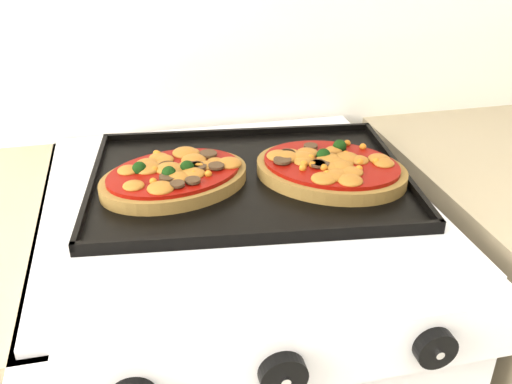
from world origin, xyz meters
name	(u,v)px	position (x,y,z in m)	size (l,w,h in m)	color
control_panel	(286,361)	(-0.04, 1.39, 0.85)	(0.60, 0.02, 0.09)	white
knob_center	(283,375)	(-0.05, 1.37, 0.85)	(0.06, 0.06, 0.02)	black
knob_right	(435,348)	(0.14, 1.37, 0.85)	(0.05, 0.05, 0.02)	black
baking_tray	(249,177)	(-0.01, 1.73, 0.92)	(0.51, 0.38, 0.02)	black
pizza_left	(174,176)	(-0.13, 1.73, 0.94)	(0.24, 0.17, 0.04)	olive
pizza_right	(331,167)	(0.12, 1.70, 0.94)	(0.25, 0.19, 0.04)	olive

